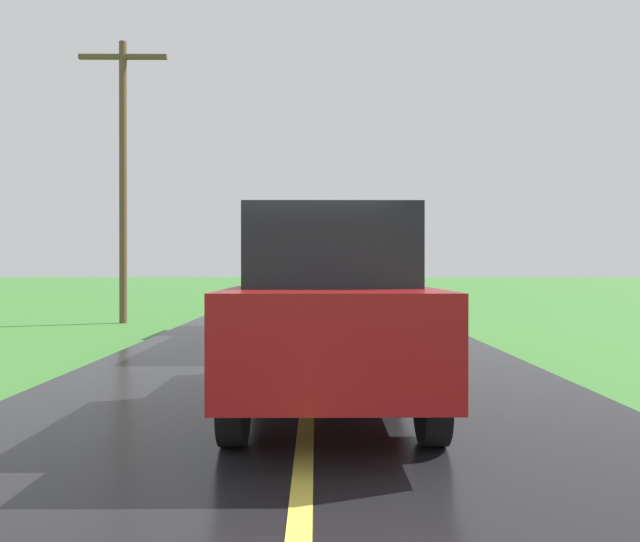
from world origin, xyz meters
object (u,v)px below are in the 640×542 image
object	(u,v)px
banana_truck_far	(323,268)
utility_pole_roadside	(123,170)
banana_truck_near	(320,268)
following_car	(329,308)

from	to	relation	value
banana_truck_far	utility_pole_roadside	size ratio (longest dim) A/B	0.77
banana_truck_near	following_car	size ratio (longest dim) A/B	1.42
banana_truck_far	following_car	bearing A→B (deg)	-90.43
utility_pole_roadside	following_car	distance (m)	11.49
banana_truck_far	utility_pole_roadside	world-z (taller)	utility_pole_roadside
banana_truck_far	following_car	world-z (taller)	banana_truck_far
utility_pole_roadside	following_car	world-z (taller)	utility_pole_roadside
utility_pole_roadside	following_car	bearing A→B (deg)	-61.49
banana_truck_near	following_car	world-z (taller)	banana_truck_near
utility_pole_roadside	following_car	xyz separation A→B (m)	(5.29, -9.74, -3.02)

